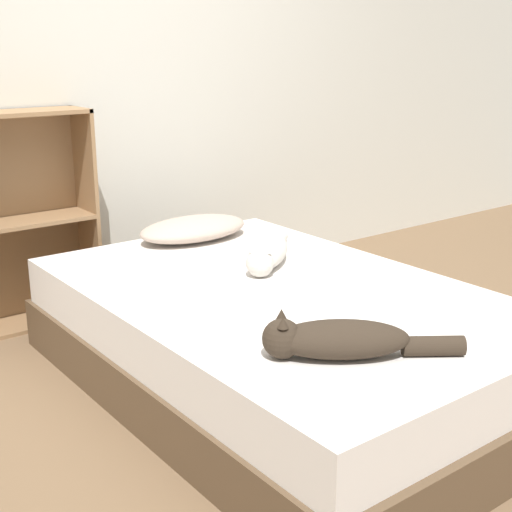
% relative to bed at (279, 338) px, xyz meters
% --- Properties ---
extents(ground_plane, '(8.00, 8.00, 0.00)m').
position_rel_bed_xyz_m(ground_plane, '(0.00, 0.00, -0.21)').
color(ground_plane, brown).
extents(wall_back, '(8.00, 0.06, 2.50)m').
position_rel_bed_xyz_m(wall_back, '(0.00, 1.47, 1.04)').
color(wall_back, silver).
rests_on(wall_back, ground_plane).
extents(bed, '(1.35, 2.10, 0.42)m').
position_rel_bed_xyz_m(bed, '(0.00, 0.00, 0.00)').
color(bed, brown).
rests_on(bed, ground_plane).
extents(pillow, '(0.58, 0.34, 0.11)m').
position_rel_bed_xyz_m(pillow, '(0.14, 0.85, 0.27)').
color(pillow, '#B29E8E').
rests_on(pillow, bed).
extents(cat_light, '(0.53, 0.48, 0.14)m').
position_rel_bed_xyz_m(cat_light, '(0.16, 0.28, 0.27)').
color(cat_light, beige).
rests_on(cat_light, bed).
extents(cat_dark, '(0.56, 0.45, 0.15)m').
position_rel_bed_xyz_m(cat_dark, '(-0.27, -0.61, 0.27)').
color(cat_dark, '#33281E').
rests_on(cat_dark, bed).
extents(bookshelf, '(0.79, 0.26, 1.06)m').
position_rel_bed_xyz_m(bookshelf, '(-0.63, 1.34, 0.33)').
color(bookshelf, '#8E6B47').
rests_on(bookshelf, ground_plane).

